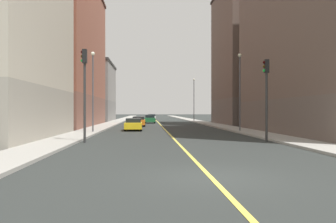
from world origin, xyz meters
TOP-DOWN VIEW (x-y plane):
  - ground_plane at (0.00, 0.00)m, footprint 400.00×400.00m
  - sidewalk_left at (7.73, 49.00)m, footprint 2.61×168.00m
  - sidewalk_right at (-7.73, 49.00)m, footprint 2.61×168.00m
  - lane_center_stripe at (0.00, 49.00)m, footprint 0.16×154.00m
  - building_left_mid at (14.96, 40.12)m, footprint 12.14×14.90m
  - building_right_midblock at (-14.96, 35.72)m, footprint 12.14×23.68m
  - building_right_distant at (-14.96, 58.77)m, footprint 12.14×16.05m
  - traffic_light_left_near at (6.01, 11.92)m, footprint 0.40×0.32m
  - traffic_light_right_near at (-6.05, 11.92)m, footprint 0.40×0.32m
  - street_lamp_left_near at (7.03, 22.08)m, footprint 0.36×0.36m
  - street_lamp_right_near at (-7.03, 21.59)m, footprint 0.36×0.36m
  - street_lamp_left_far at (7.03, 54.55)m, footprint 0.36×0.36m
  - car_orange at (-3.14, 35.83)m, footprint 1.84×4.36m
  - car_green at (-1.49, 47.79)m, footprint 1.83×4.56m
  - car_white at (-0.88, 69.01)m, footprint 1.87×4.35m
  - car_yellow at (-3.42, 25.71)m, footprint 1.89×4.30m

SIDE VIEW (x-z plane):
  - ground_plane at x=0.00m, z-range 0.00..0.00m
  - lane_center_stripe at x=0.00m, z-range 0.00..0.01m
  - sidewalk_left at x=7.73m, z-range 0.00..0.15m
  - sidewalk_right at x=-7.73m, z-range 0.00..0.15m
  - car_yellow at x=-3.42m, z-range -0.01..1.29m
  - car_orange at x=-3.14m, z-range 0.00..1.31m
  - car_white at x=-0.88m, z-range -0.01..1.33m
  - car_green at x=-1.49m, z-range -0.01..1.38m
  - traffic_light_left_near at x=6.01m, z-range 0.84..6.37m
  - traffic_light_right_near at x=-6.05m, z-range 0.89..6.97m
  - street_lamp_right_near at x=-7.03m, z-range 0.91..8.35m
  - street_lamp_left_near at x=7.03m, z-range 0.92..8.43m
  - street_lamp_left_far at x=7.03m, z-range 0.93..9.10m
  - building_right_distant at x=-14.96m, z-range 0.01..11.72m
  - building_right_midblock at x=-14.96m, z-range 0.01..19.74m
  - building_left_mid at x=14.96m, z-range 0.01..20.79m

